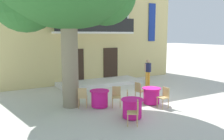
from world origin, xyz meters
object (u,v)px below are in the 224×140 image
cafe_chair_near_tree_1 (139,90)px  cafe_chair_middle_0 (135,111)px  cafe_chair_near_tree_0 (164,96)px  pedestrian_near_entrance (148,71)px  cafe_table_middle (132,108)px  cafe_table_near_tree (151,96)px  cafe_table_front (100,99)px  cafe_chair_front_0 (83,96)px  cafe_chair_front_1 (116,95)px  cafe_chair_middle_1 (130,100)px

cafe_chair_near_tree_1 → cafe_chair_middle_0: same height
cafe_chair_near_tree_0 → pedestrian_near_entrance: bearing=61.1°
cafe_chair_near_tree_1 → cafe_chair_middle_0: 3.28m
cafe_table_middle → cafe_table_near_tree: bearing=31.8°
cafe_chair_middle_0 → cafe_chair_near_tree_0: bearing=24.9°
cafe_table_front → pedestrian_near_entrance: pedestrian_near_entrance is taller
cafe_chair_middle_0 → cafe_chair_front_0: same height
cafe_table_near_tree → cafe_chair_front_1: bearing=166.0°
cafe_chair_middle_1 → cafe_table_middle: bearing=-116.5°
cafe_chair_middle_1 → pedestrian_near_entrance: pedestrian_near_entrance is taller
cafe_chair_near_tree_0 → cafe_table_front: (-2.45, 1.49, -0.14)m
cafe_chair_middle_1 → cafe_chair_near_tree_0: bearing=-8.9°
cafe_chair_near_tree_0 → cafe_table_front: cafe_chair_near_tree_0 is taller
cafe_chair_front_0 → pedestrian_near_entrance: size_ratio=0.54×
cafe_chair_front_1 → pedestrian_near_entrance: (4.01, 2.89, 0.42)m
cafe_chair_front_0 → pedestrian_near_entrance: 5.87m
cafe_chair_near_tree_1 → cafe_table_middle: size_ratio=1.05×
cafe_table_middle → cafe_chair_middle_1: size_ratio=0.95×
cafe_chair_near_tree_0 → cafe_chair_middle_1: bearing=171.1°
cafe_chair_front_1 → cafe_chair_middle_0: bearing=-104.2°
cafe_chair_middle_1 → cafe_table_front: (-0.80, 1.23, -0.14)m
cafe_chair_middle_0 → cafe_table_near_tree: bearing=39.5°
cafe_chair_near_tree_1 → cafe_chair_middle_1: (-1.37, -1.22, 0.00)m
cafe_chair_near_tree_1 → cafe_chair_front_0: bearing=174.4°
cafe_chair_near_tree_0 → cafe_chair_middle_0: (-2.33, -1.08, 0.00)m
cafe_chair_middle_0 → pedestrian_near_entrance: bearing=48.3°
cafe_chair_near_tree_0 → cafe_chair_front_0: size_ratio=1.00×
cafe_table_front → pedestrian_near_entrance: (4.69, 2.57, 0.55)m
cafe_table_near_tree → cafe_chair_front_1: (-1.65, 0.41, 0.14)m
cafe_table_near_tree → cafe_chair_front_0: 3.20m
cafe_chair_middle_0 → cafe_chair_middle_1: (0.68, 1.34, 0.00)m
cafe_chair_near_tree_0 → cafe_chair_middle_1: same height
cafe_chair_front_0 → cafe_chair_near_tree_1: bearing=-5.6°
cafe_table_front → cafe_chair_front_1: cafe_chair_front_1 is taller
cafe_chair_near_tree_0 → cafe_chair_front_1: (-1.77, 1.16, 0.00)m
cafe_chair_near_tree_0 → cafe_chair_near_tree_1: (-0.28, 1.48, 0.00)m
cafe_chair_near_tree_0 → cafe_table_middle: cafe_chair_near_tree_0 is taller
cafe_chair_near_tree_0 → cafe_table_front: size_ratio=1.05×
cafe_table_front → cafe_chair_front_1: size_ratio=0.95×
cafe_table_near_tree → cafe_table_middle: size_ratio=1.00×
cafe_table_near_tree → cafe_chair_front_0: bearing=161.5°
cafe_chair_middle_0 → cafe_table_front: cafe_chair_middle_0 is taller
cafe_chair_near_tree_1 → cafe_table_front: size_ratio=1.05×
cafe_chair_front_1 → pedestrian_near_entrance: 4.96m
cafe_chair_near_tree_0 → pedestrian_near_entrance: pedestrian_near_entrance is taller
cafe_table_middle → pedestrian_near_entrance: pedestrian_near_entrance is taller
cafe_table_near_tree → cafe_table_front: bearing=162.4°
cafe_table_near_tree → cafe_table_middle: 2.20m
cafe_chair_middle_0 → cafe_chair_front_0: bearing=106.0°
cafe_chair_front_1 → cafe_chair_near_tree_1: bearing=12.2°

